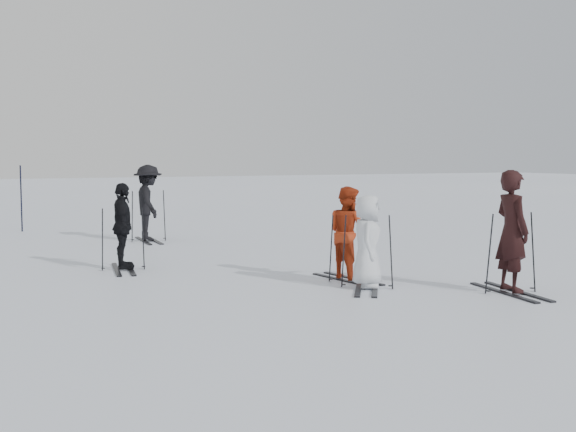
# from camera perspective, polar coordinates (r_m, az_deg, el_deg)

# --- Properties ---
(ground) EXTENTS (120.00, 120.00, 0.00)m
(ground) POSITION_cam_1_polar(r_m,az_deg,el_deg) (13.10, 1.86, -4.69)
(ground) COLOR silver
(ground) RESTS_ON ground
(skier_near_dark) EXTENTS (0.54, 0.75, 1.91)m
(skier_near_dark) POSITION_cam_1_polar(r_m,az_deg,el_deg) (11.84, 17.28, -1.27)
(skier_near_dark) COLOR black
(skier_near_dark) RESTS_ON ground
(skier_red) EXTENTS (0.73, 0.87, 1.60)m
(skier_red) POSITION_cam_1_polar(r_m,az_deg,el_deg) (12.54, 4.75, -1.44)
(skier_red) COLOR #A72F12
(skier_red) RESTS_ON ground
(skier_grey) EXTENTS (0.79, 0.87, 1.50)m
(skier_grey) POSITION_cam_1_polar(r_m,az_deg,el_deg) (11.79, 6.29, -2.11)
(skier_grey) COLOR silver
(skier_grey) RESTS_ON ground
(skier_uphill_left) EXTENTS (0.52, 1.00, 1.62)m
(skier_uphill_left) POSITION_cam_1_polar(r_m,az_deg,el_deg) (13.94, -12.93, -0.88)
(skier_uphill_left) COLOR black
(skier_uphill_left) RESTS_ON ground
(skier_uphill_far) EXTENTS (0.76, 1.26, 1.90)m
(skier_uphill_far) POSITION_cam_1_polar(r_m,az_deg,el_deg) (18.52, -10.99, 0.97)
(skier_uphill_far) COLOR black
(skier_uphill_far) RESTS_ON ground
(skis_near_dark) EXTENTS (1.90, 1.17, 1.31)m
(skis_near_dark) POSITION_cam_1_polar(r_m,az_deg,el_deg) (11.87, 17.24, -2.70)
(skis_near_dark) COLOR black
(skis_near_dark) RESTS_ON ground
(skis_red) EXTENTS (1.76, 1.12, 1.19)m
(skis_red) POSITION_cam_1_polar(r_m,az_deg,el_deg) (12.56, 4.74, -2.37)
(skis_red) COLOR black
(skis_red) RESTS_ON ground
(skis_grey) EXTENTS (1.92, 1.68, 1.24)m
(skis_grey) POSITION_cam_1_polar(r_m,az_deg,el_deg) (11.80, 6.28, -2.72)
(skis_grey) COLOR black
(skis_grey) RESTS_ON ground
(skis_uphill_left) EXTENTS (1.79, 1.11, 1.22)m
(skis_uphill_left) POSITION_cam_1_polar(r_m,az_deg,el_deg) (13.96, -12.92, -1.69)
(skis_uphill_left) COLOR black
(skis_uphill_left) RESTS_ON ground
(skis_uphill_far) EXTENTS (1.86, 1.05, 1.33)m
(skis_uphill_far) POSITION_cam_1_polar(r_m,az_deg,el_deg) (18.54, -10.97, 0.08)
(skis_uphill_far) COLOR black
(skis_uphill_far) RESTS_ON ground
(piste_marker) EXTENTS (0.05, 0.05, 1.89)m
(piste_marker) POSITION_cam_1_polar(r_m,az_deg,el_deg) (21.87, -20.33, 1.31)
(piste_marker) COLOR black
(piste_marker) RESTS_ON ground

